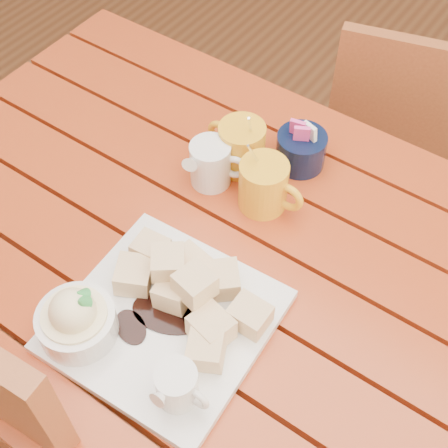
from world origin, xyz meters
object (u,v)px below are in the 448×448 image
Objects in this scene: dessert_plate at (148,315)px; coffee_mug_right at (265,185)px; coffee_mug_left at (240,146)px; chair_far at (411,152)px; table at (221,291)px.

coffee_mug_right is at bearing 88.18° from dessert_plate.
coffee_mug_left is at bearing 146.90° from coffee_mug_right.
coffee_mug_right is 0.16× the size of chair_far.
chair_far is (0.17, 0.49, -0.32)m from coffee_mug_left.
coffee_mug_left is at bearing 102.12° from dessert_plate.
dessert_plate is at bearing -92.74° from coffee_mug_right.
coffee_mug_left is 0.10m from coffee_mug_right.
table is 0.25m from coffee_mug_left.
dessert_plate is 0.89m from chair_far.
coffee_mug_left is at bearing 54.95° from chair_far.
dessert_plate is 0.35m from coffee_mug_left.
table is 8.99× the size of coffee_mug_right.
dessert_plate is 0.29m from coffee_mug_right.
dessert_plate is 2.19× the size of coffee_mug_left.
coffee_mug_left is (-0.08, 0.18, 0.15)m from table.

